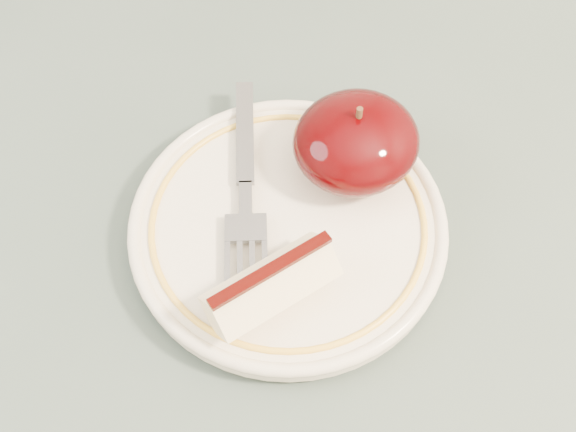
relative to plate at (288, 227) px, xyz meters
name	(u,v)px	position (x,y,z in m)	size (l,w,h in m)	color
plate	(288,227)	(0.00, 0.00, 0.00)	(0.21, 0.21, 0.02)	beige
apple_half	(356,142)	(0.06, 0.03, 0.03)	(0.08, 0.08, 0.06)	black
apple_wedge	(271,285)	(-0.03, -0.05, 0.02)	(0.09, 0.05, 0.04)	#F7EBB6
fork	(245,185)	(-0.02, 0.04, 0.01)	(0.08, 0.16, 0.00)	gray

